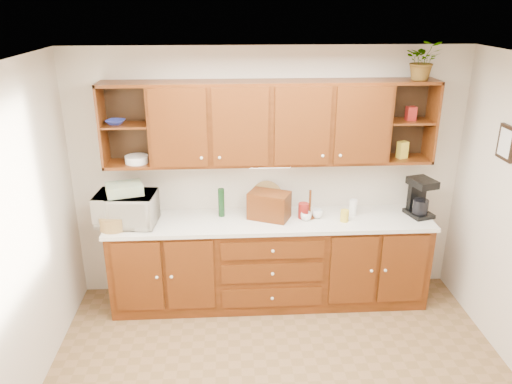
{
  "coord_description": "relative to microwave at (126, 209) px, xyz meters",
  "views": [
    {
      "loc": [
        -0.41,
        -3.11,
        3.0
      ],
      "look_at": [
        -0.16,
        1.15,
        1.35
      ],
      "focal_mm": 35.0,
      "sensor_mm": 36.0,
      "label": 1
    }
  ],
  "objects": [
    {
      "name": "ceiling",
      "position": [
        1.41,
        -1.42,
        1.5
      ],
      "size": [
        4.0,
        4.0,
        0.0
      ],
      "primitive_type": "plane",
      "rotation": [
        3.14,
        0.0,
        0.0
      ],
      "color": "white",
      "rests_on": "back_wall"
    },
    {
      "name": "back_wall",
      "position": [
        1.41,
        0.33,
        0.2
      ],
      "size": [
        4.0,
        0.0,
        4.0
      ],
      "primitive_type": "plane",
      "rotation": [
        1.57,
        0.0,
        0.0
      ],
      "color": "beige",
      "rests_on": "floor"
    },
    {
      "name": "base_cabinets",
      "position": [
        1.41,
        0.03,
        -0.65
      ],
      "size": [
        3.2,
        0.6,
        0.9
      ],
      "primitive_type": "cube",
      "color": "#3B1B06",
      "rests_on": "floor"
    },
    {
      "name": "countertop",
      "position": [
        1.41,
        0.02,
        -0.18
      ],
      "size": [
        3.24,
        0.64,
        0.04
      ],
      "primitive_type": "cube",
      "color": "silver",
      "rests_on": "base_cabinets"
    },
    {
      "name": "upper_cabinets",
      "position": [
        1.42,
        0.17,
        0.79
      ],
      "size": [
        3.2,
        0.33,
        0.8
      ],
      "color": "#3B1B06",
      "rests_on": "back_wall"
    },
    {
      "name": "undercabinet_light",
      "position": [
        1.41,
        0.12,
        0.37
      ],
      "size": [
        0.4,
        0.05,
        0.02
      ],
      "primitive_type": "cube",
      "color": "white",
      "rests_on": "upper_cabinets"
    },
    {
      "name": "framed_picture",
      "position": [
        3.39,
        -0.52,
        0.75
      ],
      "size": [
        0.03,
        0.24,
        0.3
      ],
      "primitive_type": "cube",
      "color": "black",
      "rests_on": "right_wall"
    },
    {
      "name": "wicker_basket",
      "position": [
        -0.11,
        -0.1,
        -0.09
      ],
      "size": [
        0.29,
        0.29,
        0.13
      ],
      "primitive_type": "cylinder",
      "rotation": [
        0.0,
        0.0,
        -0.11
      ],
      "color": "olive",
      "rests_on": "countertop"
    },
    {
      "name": "microwave",
      "position": [
        0.0,
        0.0,
        0.0
      ],
      "size": [
        0.6,
        0.44,
        0.32
      ],
      "primitive_type": "imported",
      "rotation": [
        0.0,
        0.0,
        -0.09
      ],
      "color": "beige",
      "rests_on": "countertop"
    },
    {
      "name": "towel_stack",
      "position": [
        0.0,
        0.0,
        0.21
      ],
      "size": [
        0.39,
        0.33,
        0.1
      ],
      "primitive_type": "cube",
      "rotation": [
        0.0,
        0.0,
        0.3
      ],
      "color": "tan",
      "rests_on": "microwave"
    },
    {
      "name": "wine_bottle",
      "position": [
        0.92,
        0.14,
        -0.01
      ],
      "size": [
        0.07,
        0.07,
        0.29
      ],
      "primitive_type": "cylinder",
      "rotation": [
        0.0,
        0.0,
        -0.04
      ],
      "color": "#113315",
      "rests_on": "countertop"
    },
    {
      "name": "woven_tray",
      "position": [
        1.39,
        0.24,
        -0.15
      ],
      "size": [
        0.34,
        0.15,
        0.32
      ],
      "primitive_type": "cylinder",
      "rotation": [
        1.36,
        0.0,
        -0.22
      ],
      "color": "olive",
      "rests_on": "countertop"
    },
    {
      "name": "bread_box",
      "position": [
        1.4,
        0.06,
        -0.02
      ],
      "size": [
        0.46,
        0.38,
        0.28
      ],
      "primitive_type": "cube",
      "rotation": [
        0.0,
        0.0,
        -0.42
      ],
      "color": "#3B1B06",
      "rests_on": "countertop"
    },
    {
      "name": "mug_tree",
      "position": [
        1.81,
        0.04,
        -0.11
      ],
      "size": [
        0.24,
        0.25,
        0.3
      ],
      "rotation": [
        0.0,
        0.0,
        -0.08
      ],
      "color": "#3B1B06",
      "rests_on": "countertop"
    },
    {
      "name": "canister_red",
      "position": [
        1.74,
        0.04,
        -0.08
      ],
      "size": [
        0.11,
        0.11,
        0.16
      ],
      "primitive_type": "cylinder",
      "rotation": [
        0.0,
        0.0,
        0.03
      ],
      "color": "maroon",
      "rests_on": "countertop"
    },
    {
      "name": "canister_white",
      "position": [
        2.26,
        0.08,
        -0.07
      ],
      "size": [
        0.09,
        0.09,
        0.17
      ],
      "primitive_type": "cylinder",
      "rotation": [
        0.0,
        0.0,
        0.24
      ],
      "color": "white",
      "rests_on": "countertop"
    },
    {
      "name": "canister_yellow",
      "position": [
        2.14,
        -0.07,
        -0.1
      ],
      "size": [
        0.09,
        0.09,
        0.12
      ],
      "primitive_type": "cylinder",
      "rotation": [
        0.0,
        0.0,
        -0.11
      ],
      "color": "gold",
      "rests_on": "countertop"
    },
    {
      "name": "coffee_maker",
      "position": [
        2.93,
        0.06,
        0.03
      ],
      "size": [
        0.28,
        0.32,
        0.39
      ],
      "rotation": [
        0.0,
        0.0,
        0.28
      ],
      "color": "black",
      "rests_on": "countertop"
    },
    {
      "name": "bowl_stack",
      "position": [
        -0.05,
        0.16,
        0.82
      ],
      "size": [
        0.21,
        0.21,
        0.04
      ],
      "primitive_type": "imported",
      "rotation": [
        0.0,
        0.0,
        -0.24
      ],
      "color": "#293597",
      "rests_on": "upper_cabinets"
    },
    {
      "name": "plate_stack",
      "position": [
        0.12,
        0.15,
        0.46
      ],
      "size": [
        0.24,
        0.24,
        0.07
      ],
      "primitive_type": "cylinder",
      "rotation": [
        0.0,
        0.0,
        -0.1
      ],
      "color": "white",
      "rests_on": "upper_cabinets"
    },
    {
      "name": "pantry_box_yellow",
      "position": [
        2.73,
        0.15,
        0.51
      ],
      "size": [
        0.12,
        0.1,
        0.17
      ],
      "primitive_type": "cube",
      "rotation": [
        0.0,
        0.0,
        0.38
      ],
      "color": "gold",
      "rests_on": "upper_cabinets"
    },
    {
      "name": "pantry_box_red",
      "position": [
        2.78,
        0.16,
        0.87
      ],
      "size": [
        0.09,
        0.08,
        0.13
      ],
      "primitive_type": "cube",
      "rotation": [
        0.0,
        0.0,
        0.05
      ],
      "color": "maroon",
      "rests_on": "upper_cabinets"
    },
    {
      "name": "potted_plant",
      "position": [
        2.83,
        0.13,
        1.37
      ],
      "size": [
        0.38,
        0.35,
        0.36
      ],
      "primitive_type": "imported",
      "rotation": [
        0.0,
        0.0,
        -0.24
      ],
      "color": "#999999",
      "rests_on": "upper_cabinets"
    }
  ]
}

